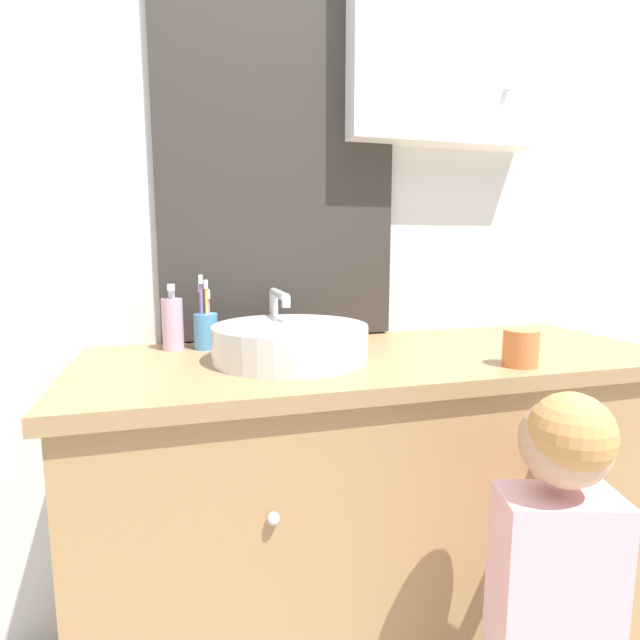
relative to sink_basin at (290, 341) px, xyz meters
The scene contains 7 objects.
wall_back 0.56m from the sink_basin, 52.16° to the left, with size 3.20×0.18×2.50m.
vanity_counter 0.52m from the sink_basin, ahead, with size 1.46×0.58×0.85m.
sink_basin is the anchor object (origin of this frame).
toothbrush_holder 0.26m from the sink_basin, 135.32° to the left, with size 0.06×0.06×0.20m.
soap_dispenser 0.33m from the sink_basin, 144.04° to the left, with size 0.05×0.05×0.17m.
child_figure 0.72m from the sink_basin, 52.30° to the right, with size 0.30×0.40×0.88m.
drinking_cup 0.53m from the sink_basin, 22.60° to the right, with size 0.08×0.08×0.08m, color orange.
Camera 1 is at (-0.48, -0.83, 1.12)m, focal length 28.00 mm.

